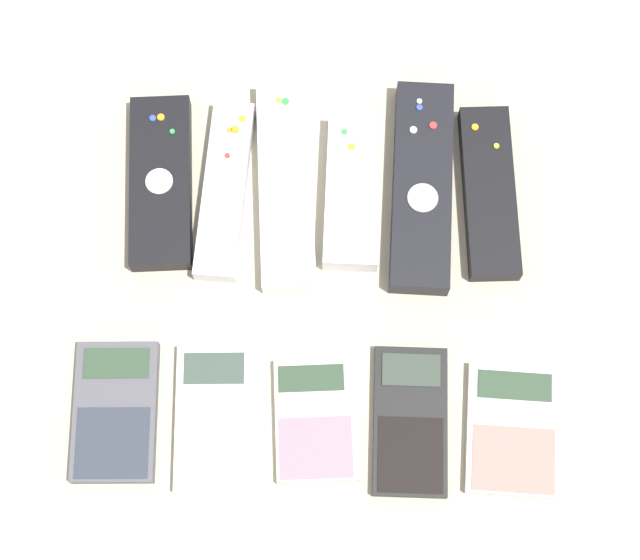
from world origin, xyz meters
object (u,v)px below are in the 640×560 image
(remote_1, at_px, (225,190))
(calculator_1, at_px, (214,419))
(remote_2, at_px, (286,185))
(remote_0, at_px, (161,182))
(remote_4, at_px, (422,187))
(calculator_4, at_px, (513,430))
(remote_5, at_px, (489,193))
(calculator_0, at_px, (115,412))
(calculator_2, at_px, (313,420))
(remote_3, at_px, (352,193))
(calculator_3, at_px, (410,421))

(remote_1, height_order, calculator_1, remote_1)
(remote_2, bearing_deg, remote_0, 176.11)
(remote_0, height_order, calculator_1, remote_0)
(remote_4, bearing_deg, remote_2, -177.85)
(calculator_1, distance_m, calculator_4, 0.28)
(remote_0, xyz_separation_m, remote_5, (0.33, -0.00, -0.00))
(calculator_0, bearing_deg, calculator_2, -2.64)
(remote_1, relative_size, remote_2, 0.85)
(remote_3, height_order, calculator_3, remote_3)
(remote_2, height_order, calculator_2, remote_2)
(remote_2, bearing_deg, calculator_4, -51.12)
(remote_0, distance_m, calculator_2, 0.28)
(remote_3, bearing_deg, calculator_0, -133.29)
(remote_3, relative_size, calculator_2, 1.32)
(remote_4, height_order, remote_5, remote_4)
(remote_0, xyz_separation_m, remote_3, (0.19, -0.01, 0.00))
(calculator_4, bearing_deg, calculator_2, -178.84)
(calculator_0, xyz_separation_m, calculator_3, (0.28, -0.00, -0.00))
(remote_2, xyz_separation_m, calculator_3, (0.12, -0.23, -0.00))
(remote_3, distance_m, remote_4, 0.07)
(remote_4, bearing_deg, remote_3, -171.70)
(calculator_0, bearing_deg, remote_2, 54.99)
(calculator_1, bearing_deg, calculator_4, -2.73)
(remote_0, height_order, calculator_3, remote_0)
(calculator_4, bearing_deg, remote_2, 135.36)
(remote_4, relative_size, calculator_0, 1.63)
(remote_0, distance_m, calculator_1, 0.24)
(calculator_1, height_order, calculator_4, calculator_1)
(calculator_1, relative_size, calculator_2, 1.17)
(calculator_0, xyz_separation_m, calculator_2, (0.18, -0.00, -0.00))
(remote_0, bearing_deg, remote_1, -9.85)
(remote_0, distance_m, remote_3, 0.19)
(calculator_2, relative_size, calculator_4, 0.95)
(remote_3, height_order, calculator_2, remote_3)
(calculator_0, bearing_deg, remote_4, 37.21)
(remote_4, bearing_deg, calculator_2, -111.82)
(remote_1, xyz_separation_m, calculator_1, (0.00, -0.23, -0.00))
(remote_3, height_order, calculator_4, remote_3)
(remote_1, bearing_deg, calculator_3, -47.12)
(calculator_2, bearing_deg, calculator_0, 175.45)
(remote_5, bearing_deg, remote_3, 178.98)
(remote_2, relative_size, remote_4, 1.01)
(remote_0, xyz_separation_m, remote_1, (0.06, -0.01, -0.00))
(remote_1, height_order, remote_3, remote_3)
(calculator_0, xyz_separation_m, calculator_1, (0.09, -0.00, -0.00))
(calculator_2, bearing_deg, remote_5, 50.17)
(remote_4, bearing_deg, calculator_4, -68.73)
(remote_2, height_order, remote_5, same)
(remote_1, distance_m, remote_2, 0.06)
(remote_0, xyz_separation_m, calculator_0, (-0.03, -0.23, -0.00))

